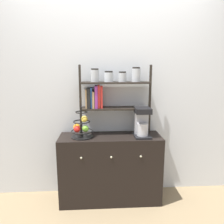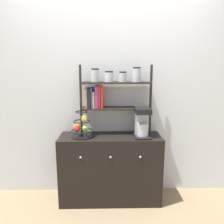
% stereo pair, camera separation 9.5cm
% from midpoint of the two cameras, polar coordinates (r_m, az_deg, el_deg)
% --- Properties ---
extents(ground_plane, '(12.00, 12.00, 0.00)m').
position_cam_midpoint_polar(ground_plane, '(2.65, 0.75, -23.92)').
color(ground_plane, '#847051').
extents(wall_back, '(7.00, 0.05, 2.60)m').
position_cam_midpoint_polar(wall_back, '(2.61, 0.50, 6.22)').
color(wall_back, silver).
rests_on(wall_back, ground_plane).
extents(sideboard, '(1.15, 0.40, 0.78)m').
position_cam_midpoint_polar(sideboard, '(2.62, 0.63, -14.48)').
color(sideboard, black).
rests_on(sideboard, ground_plane).
extents(coffee_maker, '(0.18, 0.25, 0.33)m').
position_cam_midpoint_polar(coffee_maker, '(2.47, 8.95, -2.50)').
color(coffee_maker, black).
rests_on(coffee_maker, sideboard).
extents(fruit_stand, '(0.24, 0.24, 0.34)m').
position_cam_midpoint_polar(fruit_stand, '(2.43, -6.86, -3.85)').
color(fruit_stand, black).
rests_on(fruit_stand, sideboard).
extents(shelf_hutch, '(0.82, 0.20, 0.79)m').
position_cam_midpoint_polar(shelf_hutch, '(2.48, 0.31, 5.55)').
color(shelf_hutch, black).
rests_on(shelf_hutch, sideboard).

